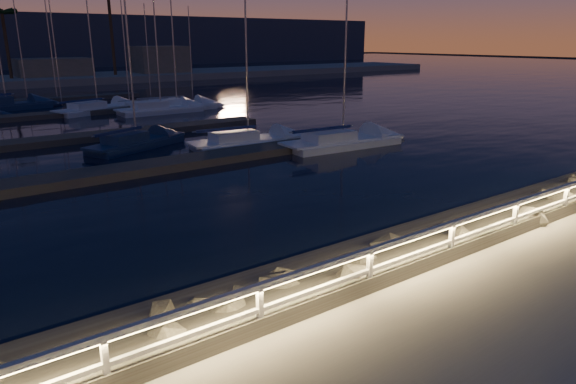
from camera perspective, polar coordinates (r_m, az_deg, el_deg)
name	(u,v)px	position (r m, az deg, el deg)	size (l,w,h in m)	color
ground	(425,268)	(13.62, 14.96, -8.19)	(400.00, 400.00, 0.00)	gray
harbor_water	(83,133)	(40.55, -21.79, 6.15)	(400.00, 440.00, 0.60)	black
guard_rail	(425,241)	(13.27, 15.02, -5.24)	(44.11, 0.12, 1.06)	white
riprap	(435,242)	(15.84, 15.99, -5.34)	(34.04, 2.48, 1.22)	#615E53
floating_docks	(78,123)	(41.69, -22.34, 7.14)	(22.00, 36.00, 0.40)	#595049
palm_center	(2,14)	(81.49, -29.19, 16.89)	(3.00, 3.00, 9.70)	brown
palm_right	(108,0)	(83.84, -19.32, 19.49)	(3.00, 3.00, 12.20)	brown
sailboat_c	(245,141)	(30.73, -4.78, 5.72)	(7.37, 2.90, 12.19)	white
sailboat_d	(340,141)	(30.75, 5.77, 5.70)	(7.97, 2.94, 13.21)	white
sailboat_f	(134,142)	(31.55, -16.71, 5.35)	(6.70, 4.30, 11.15)	navy
sailboat_g	(175,106)	(48.01, -12.45, 9.34)	(7.61, 2.82, 12.65)	white
sailboat_k	(159,109)	(46.31, -14.18, 8.97)	(7.67, 2.40, 12.94)	white
sailboat_l	(96,108)	(48.21, -20.59, 8.69)	(7.93, 4.33, 12.93)	white
sailboat_n	(4,105)	(53.75, -29.00, 8.45)	(8.12, 3.43, 13.42)	navy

